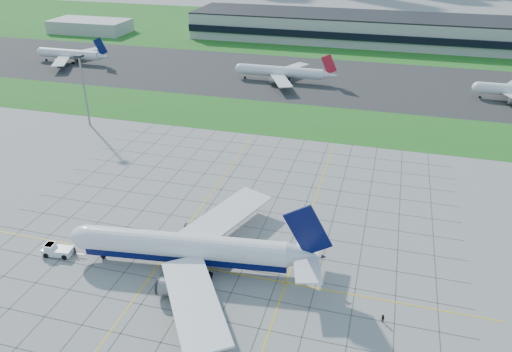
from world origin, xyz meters
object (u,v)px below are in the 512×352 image
Objects in this scene: distant_jet_1 at (282,72)px; light_mast at (83,82)px; pushback_tug at (57,250)px; crew_far at (383,319)px; distant_jet_0 at (71,54)px; crew_near at (75,251)px; airliner at (188,248)px.

light_mast is at bearing -127.57° from distant_jet_1.
pushback_tug is 0.22× the size of distant_jet_1.
distant_jet_0 reaches higher than crew_far.
distant_jet_1 is (14.91, 141.99, 3.51)m from crew_near.
airliner reaches higher than crew_far.
light_mast is 94.87m from distant_jet_0.
crew_far is (107.76, -73.34, -15.26)m from light_mast.
distant_jet_1 is (55.22, 71.79, -11.69)m from light_mast.
airliner is 30.84× the size of crew_far.
crew_near is 142.81m from distant_jet_1.
crew_near is (-26.36, -2.83, -3.91)m from airliner.
crew_far is at bearing -70.10° from distant_jet_1.
light_mast is 0.57× the size of distant_jet_1.
distant_jet_0 reaches higher than crew_near.
crew_far is (41.09, -5.96, -3.96)m from airliner.
distant_jet_1 reaches higher than crew_far.
distant_jet_0 is (-97.64, 144.88, 3.51)m from crew_near.
distant_jet_1 is (112.55, -2.89, 0.00)m from distant_jet_0.
airliner is 41.71m from crew_far.
airliner is 30.78m from pushback_tug.
pushback_tug is at bearing 121.51° from crew_near.
distant_jet_0 is at bearing 115.72° from pushback_tug.
pushback_tug is at bearing -62.97° from light_mast.
crew_near is (3.95, 1.06, -0.21)m from pushback_tug.
distant_jet_0 is 112.59m from distant_jet_1.
crew_far is at bearing -34.24° from light_mast.
light_mast is at bearing -163.05° from crew_far.
light_mast is 131.24m from crew_far.
pushback_tug is 173.46m from distant_jet_0.
crew_near is 0.05× the size of distant_jet_0.
light_mast reaches higher than distant_jet_1.
crew_near is at bearing 8.08° from pushback_tug.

